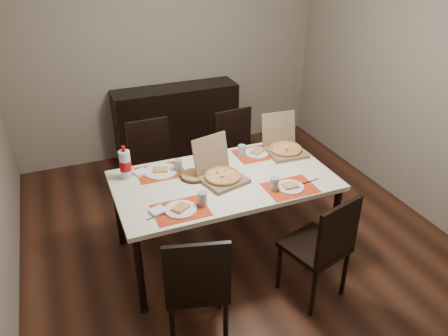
{
  "coord_description": "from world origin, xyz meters",
  "views": [
    {
      "loc": [
        -1.34,
        -3.08,
        2.58
      ],
      "look_at": [
        -0.17,
        -0.19,
        0.85
      ],
      "focal_mm": 35.0,
      "sensor_mm": 36.0,
      "label": 1
    }
  ],
  "objects_px": {
    "pizza_box_center": "(220,174)",
    "chair_far_left": "(153,163)",
    "dip_bowl": "(221,166)",
    "dining_table": "(224,185)",
    "chair_near_left": "(197,283)",
    "sideboard": "(177,122)",
    "chair_far_right": "(238,151)",
    "chair_near_right": "(323,245)",
    "soda_bottle": "(125,165)"
  },
  "relations": [
    {
      "from": "pizza_box_center",
      "to": "soda_bottle",
      "type": "xyz_separation_m",
      "value": [
        -0.71,
        0.32,
        0.07
      ]
    },
    {
      "from": "sideboard",
      "to": "chair_near_right",
      "type": "height_order",
      "value": "chair_near_right"
    },
    {
      "from": "chair_far_right",
      "to": "sideboard",
      "type": "bearing_deg",
      "value": 106.87
    },
    {
      "from": "dining_table",
      "to": "sideboard",
      "type": "bearing_deg",
      "value": 85.11
    },
    {
      "from": "chair_far_right",
      "to": "soda_bottle",
      "type": "distance_m",
      "value": 1.41
    },
    {
      "from": "sideboard",
      "to": "dining_table",
      "type": "height_order",
      "value": "sideboard"
    },
    {
      "from": "chair_near_left",
      "to": "chair_far_left",
      "type": "relative_size",
      "value": 1.0
    },
    {
      "from": "sideboard",
      "to": "chair_far_left",
      "type": "height_order",
      "value": "chair_far_left"
    },
    {
      "from": "dining_table",
      "to": "chair_near_left",
      "type": "distance_m",
      "value": 1.0
    },
    {
      "from": "chair_near_left",
      "to": "dip_bowl",
      "type": "relative_size",
      "value": 7.43
    },
    {
      "from": "chair_near_left",
      "to": "soda_bottle",
      "type": "relative_size",
      "value": 3.2
    },
    {
      "from": "sideboard",
      "to": "dip_bowl",
      "type": "xyz_separation_m",
      "value": [
        -0.12,
        -1.78,
        0.32
      ]
    },
    {
      "from": "dining_table",
      "to": "chair_near_right",
      "type": "bearing_deg",
      "value": -59.86
    },
    {
      "from": "pizza_box_center",
      "to": "dip_bowl",
      "type": "distance_m",
      "value": 0.21
    },
    {
      "from": "dining_table",
      "to": "dip_bowl",
      "type": "height_order",
      "value": "dip_bowl"
    },
    {
      "from": "pizza_box_center",
      "to": "chair_far_left",
      "type": "bearing_deg",
      "value": 110.98
    },
    {
      "from": "sideboard",
      "to": "chair_far_left",
      "type": "bearing_deg",
      "value": -118.36
    },
    {
      "from": "dining_table",
      "to": "chair_near_left",
      "type": "bearing_deg",
      "value": -122.7
    },
    {
      "from": "sideboard",
      "to": "dining_table",
      "type": "relative_size",
      "value": 0.83
    },
    {
      "from": "chair_far_left",
      "to": "pizza_box_center",
      "type": "xyz_separation_m",
      "value": [
        0.36,
        -0.93,
        0.29
      ]
    },
    {
      "from": "sideboard",
      "to": "chair_near_left",
      "type": "relative_size",
      "value": 1.61
    },
    {
      "from": "chair_near_right",
      "to": "dining_table",
      "type": "bearing_deg",
      "value": 120.14
    },
    {
      "from": "dining_table",
      "to": "chair_far_left",
      "type": "bearing_deg",
      "value": 112.7
    },
    {
      "from": "dining_table",
      "to": "soda_bottle",
      "type": "xyz_separation_m",
      "value": [
        -0.74,
        0.32,
        0.19
      ]
    },
    {
      "from": "chair_near_right",
      "to": "chair_far_left",
      "type": "height_order",
      "value": "same"
    },
    {
      "from": "dip_bowl",
      "to": "pizza_box_center",
      "type": "bearing_deg",
      "value": -113.45
    },
    {
      "from": "dining_table",
      "to": "pizza_box_center",
      "type": "distance_m",
      "value": 0.13
    },
    {
      "from": "chair_near_right",
      "to": "soda_bottle",
      "type": "xyz_separation_m",
      "value": [
        -1.21,
        1.12,
        0.36
      ]
    },
    {
      "from": "dining_table",
      "to": "dip_bowl",
      "type": "relative_size",
      "value": 14.38
    },
    {
      "from": "sideboard",
      "to": "soda_bottle",
      "type": "xyz_separation_m",
      "value": [
        -0.91,
        -1.65,
        0.42
      ]
    },
    {
      "from": "chair_far_right",
      "to": "soda_bottle",
      "type": "relative_size",
      "value": 3.2
    },
    {
      "from": "chair_near_right",
      "to": "pizza_box_center",
      "type": "relative_size",
      "value": 2.1
    },
    {
      "from": "chair_far_right",
      "to": "dip_bowl",
      "type": "height_order",
      "value": "chair_far_right"
    },
    {
      "from": "chair_near_right",
      "to": "chair_far_right",
      "type": "relative_size",
      "value": 1.0
    },
    {
      "from": "pizza_box_center",
      "to": "chair_far_right",
      "type": "bearing_deg",
      "value": 57.88
    },
    {
      "from": "chair_near_left",
      "to": "chair_far_left",
      "type": "distance_m",
      "value": 1.76
    },
    {
      "from": "chair_far_left",
      "to": "dip_bowl",
      "type": "bearing_deg",
      "value": -59.36
    },
    {
      "from": "chair_near_left",
      "to": "chair_far_right",
      "type": "height_order",
      "value": "same"
    },
    {
      "from": "soda_bottle",
      "to": "sideboard",
      "type": "bearing_deg",
      "value": 61.03
    },
    {
      "from": "soda_bottle",
      "to": "dining_table",
      "type": "bearing_deg",
      "value": -23.24
    },
    {
      "from": "chair_near_left",
      "to": "chair_far_left",
      "type": "xyz_separation_m",
      "value": [
        0.14,
        1.76,
        0.0
      ]
    },
    {
      "from": "chair_near_right",
      "to": "soda_bottle",
      "type": "bearing_deg",
      "value": 137.16
    },
    {
      "from": "chair_near_left",
      "to": "soda_bottle",
      "type": "height_order",
      "value": "soda_bottle"
    },
    {
      "from": "chair_far_left",
      "to": "chair_near_left",
      "type": "bearing_deg",
      "value": -94.56
    },
    {
      "from": "sideboard",
      "to": "chair_near_left",
      "type": "bearing_deg",
      "value": -104.04
    },
    {
      "from": "dip_bowl",
      "to": "chair_near_left",
      "type": "bearing_deg",
      "value": -119.78
    },
    {
      "from": "chair_near_left",
      "to": "chair_far_right",
      "type": "relative_size",
      "value": 1.0
    },
    {
      "from": "chair_near_left",
      "to": "chair_far_left",
      "type": "height_order",
      "value": "same"
    },
    {
      "from": "pizza_box_center",
      "to": "dip_bowl",
      "type": "xyz_separation_m",
      "value": [
        0.08,
        0.19,
        -0.04
      ]
    },
    {
      "from": "sideboard",
      "to": "chair_far_right",
      "type": "bearing_deg",
      "value": -73.13
    }
  ]
}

